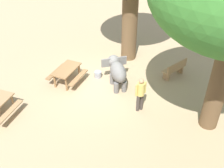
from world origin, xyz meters
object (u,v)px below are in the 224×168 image
Objects in this scene: person_handler at (141,92)px; wooden_bench at (175,69)px; feed_bucket at (98,74)px; elephant at (117,71)px; picnic_table_far at (67,72)px.

wooden_bench is (-2.38, -2.12, -0.48)m from person_handler.
wooden_bench is 3.94× the size of feed_bucket.
feed_bucket is (0.81, -0.82, -0.66)m from elephant.
person_handler is at bearing -167.11° from elephant.
elephant is 0.89× the size of picnic_table_far.
picnic_table_far is at bearing 29.84° from person_handler.
wooden_bench is 3.84m from feed_bucket.
picnic_table_far reaches higher than feed_bucket.
elephant reaches higher than feed_bucket.
elephant reaches higher than wooden_bench.
picnic_table_far is (2.32, -0.68, -0.23)m from elephant.
elephant is 2.43m from picnic_table_far.
person_handler is at bearing -167.08° from wooden_bench.
feed_bucket is at bearing 130.15° from picnic_table_far.
person_handler is 3.19m from feed_bucket.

